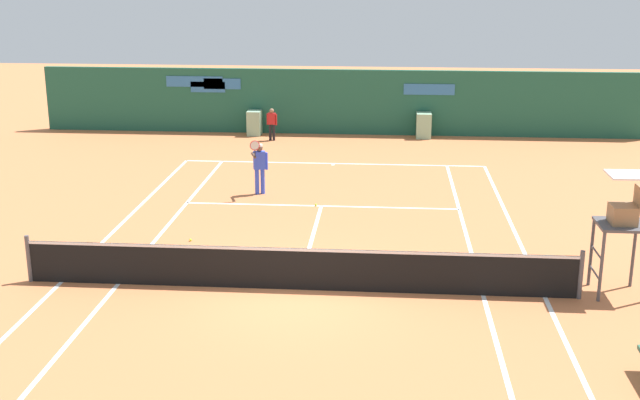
% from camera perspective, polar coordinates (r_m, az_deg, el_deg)
% --- Properties ---
extents(ground_plane, '(80.00, 80.00, 0.01)m').
position_cam_1_polar(ground_plane, '(18.50, -1.38, -5.55)').
color(ground_plane, '#C67042').
extents(tennis_net, '(12.10, 0.10, 1.07)m').
position_cam_1_polar(tennis_net, '(17.78, -1.58, -4.72)').
color(tennis_net, '#4C4C51').
rests_on(tennis_net, ground_plane).
extents(sponsor_back_wall, '(25.00, 1.02, 2.67)m').
position_cam_1_polar(sponsor_back_wall, '(33.99, 1.52, 6.76)').
color(sponsor_back_wall, '#1E5642').
rests_on(sponsor_back_wall, ground_plane).
extents(umpire_chair, '(1.00, 1.00, 2.66)m').
position_cam_1_polar(umpire_chair, '(18.31, 20.31, -1.19)').
color(umpire_chair, '#47474C').
rests_on(umpire_chair, ground_plane).
extents(player_on_baseline, '(0.49, 0.78, 1.80)m').
position_cam_1_polar(player_on_baseline, '(25.05, -4.23, 2.50)').
color(player_on_baseline, blue).
rests_on(player_on_baseline, ground_plane).
extents(ball_kid_right_post, '(0.43, 0.22, 1.29)m').
position_cam_1_polar(ball_kid_right_post, '(32.84, -3.36, 5.43)').
color(ball_kid_right_post, black).
rests_on(ball_kid_right_post, ground_plane).
extents(tennis_ball_by_sideline, '(0.07, 0.07, 0.07)m').
position_cam_1_polar(tennis_ball_by_sideline, '(21.23, -8.99, -2.75)').
color(tennis_ball_by_sideline, '#CCE033').
rests_on(tennis_ball_by_sideline, ground_plane).
extents(tennis_ball_near_service_line, '(0.07, 0.07, 0.07)m').
position_cam_1_polar(tennis_ball_near_service_line, '(23.98, -0.29, -0.34)').
color(tennis_ball_near_service_line, '#CCE033').
rests_on(tennis_ball_near_service_line, ground_plane).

